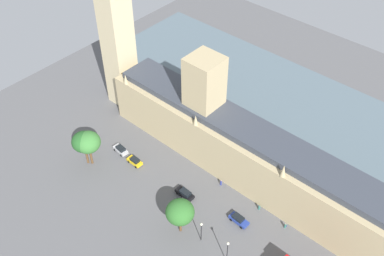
# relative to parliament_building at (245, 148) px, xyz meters

# --- Properties ---
(ground_plane) EXTENTS (148.77, 148.77, 0.00)m
(ground_plane) POSITION_rel_parliament_building_xyz_m (1.99, 1.43, -7.72)
(ground_plane) COLOR #565659
(river_thames) EXTENTS (36.66, 133.90, 0.25)m
(river_thames) POSITION_rel_parliament_building_xyz_m (-29.55, 1.43, -7.60)
(river_thames) COLOR slate
(river_thames) RESTS_ON ground
(parliament_building) EXTENTS (12.43, 78.77, 27.17)m
(parliament_building) POSITION_rel_parliament_building_xyz_m (0.00, 0.00, 0.00)
(parliament_building) COLOR tan
(parliament_building) RESTS_ON ground
(clock_tower) EXTENTS (7.57, 7.57, 56.26)m
(clock_tower) POSITION_rel_parliament_building_xyz_m (0.22, -42.35, 21.37)
(clock_tower) COLOR #CCBA8E
(clock_tower) RESTS_ON ground
(car_silver_far_end) EXTENTS (2.20, 4.43, 1.74)m
(car_silver_far_end) POSITION_rel_parliament_building_xyz_m (15.53, -27.09, -6.84)
(car_silver_far_end) COLOR #B7B7BC
(car_silver_far_end) RESTS_ON ground
(car_yellow_cab_near_tower) EXTENTS (1.92, 4.07, 1.74)m
(car_yellow_cab_near_tower) POSITION_rel_parliament_building_xyz_m (15.91, -21.44, -6.84)
(car_yellow_cab_near_tower) COLOR gold
(car_yellow_cab_near_tower) RESTS_ON ground
(car_black_midblock) EXTENTS (2.09, 4.83, 1.74)m
(car_black_midblock) POSITION_rel_parliament_building_xyz_m (15.27, -5.27, -6.83)
(car_black_midblock) COLOR black
(car_black_midblock) RESTS_ON ground
(car_blue_under_trees) EXTENTS (2.15, 4.63, 1.74)m
(car_blue_under_trees) POSITION_rel_parliament_building_xyz_m (12.87, 8.50, -6.83)
(car_blue_under_trees) COLOR navy
(car_blue_under_trees) RESTS_ON ground
(pedestrian_leading) EXTENTS (0.57, 0.65, 1.58)m
(pedestrian_leading) POSITION_rel_parliament_building_xyz_m (7.02, 9.88, -7.01)
(pedestrian_leading) COLOR #336B60
(pedestrian_leading) RESTS_ON ground
(pedestrian_corner) EXTENTS (0.52, 0.61, 1.53)m
(pedestrian_corner) POSITION_rel_parliament_building_xyz_m (7.35, 17.03, -7.03)
(pedestrian_corner) COLOR #336B60
(pedestrian_corner) RESTS_ON ground
(pedestrian_trailing) EXTENTS (0.54, 0.63, 1.58)m
(pedestrian_trailing) POSITION_rel_parliament_building_xyz_m (7.07, -1.13, -7.01)
(pedestrian_trailing) COLOR navy
(pedestrian_trailing) RESTS_ON ground
(plane_tree_kerbside) EXTENTS (6.11, 6.11, 9.84)m
(plane_tree_kerbside) POSITION_rel_parliament_building_xyz_m (22.79, -29.59, -0.51)
(plane_tree_kerbside) COLOR brown
(plane_tree_kerbside) RESTS_ON ground
(plane_tree_opposite_hall) EXTENTS (5.80, 5.80, 9.74)m
(plane_tree_opposite_hall) POSITION_rel_parliament_building_xyz_m (23.38, -30.48, -0.50)
(plane_tree_opposite_hall) COLOR brown
(plane_tree_opposite_hall) RESTS_ON ground
(plane_tree_slot_10) EXTENTS (6.13, 6.13, 9.13)m
(plane_tree_slot_10) POSITION_rel_parliament_building_xyz_m (22.95, 0.39, -1.22)
(plane_tree_slot_10) COLOR brown
(plane_tree_slot_10) RESTS_ON ground
(street_lamp_slot_12) EXTENTS (0.56, 0.56, 5.83)m
(street_lamp_slot_12) POSITION_rel_parliament_building_xyz_m (21.80, 5.27, -3.61)
(street_lamp_slot_12) COLOR black
(street_lamp_slot_12) RESTS_ON ground
(street_lamp_slot_13) EXTENTS (0.56, 0.56, 6.76)m
(street_lamp_slot_13) POSITION_rel_parliament_building_xyz_m (22.28, 12.52, -3.05)
(street_lamp_slot_13) COLOR black
(street_lamp_slot_13) RESTS_ON ground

